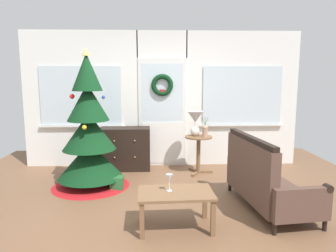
{
  "coord_description": "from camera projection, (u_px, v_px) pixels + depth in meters",
  "views": [
    {
      "loc": [
        -0.13,
        -3.94,
        1.69
      ],
      "look_at": [
        0.05,
        0.55,
        1.0
      ],
      "focal_mm": 33.79,
      "sensor_mm": 36.0,
      "label": 1
    }
  ],
  "objects": [
    {
      "name": "ground_plane",
      "position": [
        166.0,
        207.0,
        4.15
      ],
      "size": [
        6.76,
        6.76,
        0.0
      ],
      "primitive_type": "plane",
      "color": "brown"
    },
    {
      "name": "back_wall_with_door",
      "position": [
        162.0,
        99.0,
        6.01
      ],
      "size": [
        5.2,
        0.19,
        2.55
      ],
      "color": "white",
      "rests_on": "ground"
    },
    {
      "name": "christmas_tree",
      "position": [
        89.0,
        138.0,
        4.86
      ],
      "size": [
        1.2,
        1.2,
        2.13
      ],
      "color": "#4C331E",
      "rests_on": "ground"
    },
    {
      "name": "dresser_cabinet",
      "position": [
        126.0,
        149.0,
        5.83
      ],
      "size": [
        0.91,
        0.45,
        0.78
      ],
      "color": "black",
      "rests_on": "ground"
    },
    {
      "name": "settee_sofa",
      "position": [
        263.0,
        180.0,
        4.08
      ],
      "size": [
        0.87,
        1.57,
        0.96
      ],
      "color": "black",
      "rests_on": "ground"
    },
    {
      "name": "side_table",
      "position": [
        198.0,
        147.0,
        5.58
      ],
      "size": [
        0.5,
        0.48,
        0.67
      ],
      "color": "brown",
      "rests_on": "ground"
    },
    {
      "name": "table_lamp",
      "position": [
        195.0,
        120.0,
        5.55
      ],
      "size": [
        0.28,
        0.28,
        0.44
      ],
      "color": "silver",
      "rests_on": "side_table"
    },
    {
      "name": "flower_vase",
      "position": [
        205.0,
        130.0,
        5.48
      ],
      "size": [
        0.11,
        0.1,
        0.35
      ],
      "color": "tan",
      "rests_on": "side_table"
    },
    {
      "name": "coffee_table",
      "position": [
        176.0,
        197.0,
        3.54
      ],
      "size": [
        0.86,
        0.55,
        0.43
      ],
      "color": "brown",
      "rests_on": "ground"
    },
    {
      "name": "wine_glass",
      "position": [
        169.0,
        179.0,
        3.54
      ],
      "size": [
        0.08,
        0.08,
        0.2
      ],
      "color": "silver",
      "rests_on": "coffee_table"
    },
    {
      "name": "gift_box",
      "position": [
        117.0,
        183.0,
        4.82
      ],
      "size": [
        0.2,
        0.18,
        0.2
      ],
      "primitive_type": "cube",
      "color": "#266633",
      "rests_on": "ground"
    }
  ]
}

